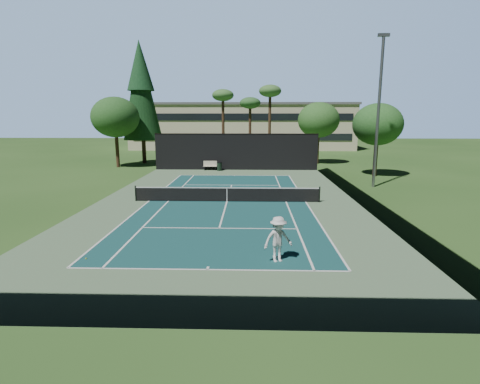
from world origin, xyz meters
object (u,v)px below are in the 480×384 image
at_px(tennis_ball_b, 228,197).
at_px(tennis_ball_d, 160,190).
at_px(tennis_net, 227,194).
at_px(tennis_ball_c, 243,194).
at_px(player, 278,239).
at_px(park_bench, 210,165).
at_px(trash_bin, 219,166).
at_px(tennis_ball_a, 86,259).

distance_m(tennis_ball_b, tennis_ball_d, 6.04).
relative_size(tennis_net, tennis_ball_c, 198.41).
height_order(player, tennis_ball_b, player).
bearing_deg(tennis_net, park_bench, 100.34).
relative_size(tennis_net, park_bench, 8.60).
bearing_deg(trash_bin, tennis_ball_a, -97.28).
bearing_deg(tennis_net, tennis_ball_c, 66.32).
height_order(player, tennis_ball_c, player).
xyz_separation_m(tennis_ball_d, trash_bin, (3.82, 11.53, 0.44)).
distance_m(tennis_net, tennis_ball_c, 2.77).
xyz_separation_m(tennis_net, tennis_ball_d, (-5.63, 3.77, -0.52)).
relative_size(tennis_net, tennis_ball_d, 187.55).
bearing_deg(tennis_ball_c, trash_bin, 102.76).
bearing_deg(trash_bin, player, -80.07).
bearing_deg(tennis_ball_b, tennis_ball_a, -112.40).
height_order(tennis_net, tennis_ball_a, tennis_net).
xyz_separation_m(tennis_ball_b, tennis_ball_c, (1.12, 0.96, -0.00)).
bearing_deg(tennis_ball_d, player, -60.19).
height_order(tennis_net, tennis_ball_c, tennis_net).
bearing_deg(tennis_ball_b, park_bench, 101.32).
bearing_deg(tennis_ball_b, tennis_ball_d, 158.14).
bearing_deg(tennis_ball_c, player, -82.83).
xyz_separation_m(park_bench, trash_bin, (1.06, -0.43, -0.07)).
xyz_separation_m(player, tennis_ball_a, (-7.94, -0.03, -0.91)).
bearing_deg(player, park_bench, 82.55).
bearing_deg(tennis_ball_b, tennis_net, -88.95).
height_order(tennis_ball_a, tennis_ball_b, same).
xyz_separation_m(tennis_ball_c, park_bench, (-3.96, 13.24, 0.51)).
distance_m(tennis_net, trash_bin, 15.41).
relative_size(tennis_ball_d, park_bench, 0.05).
height_order(tennis_net, trash_bin, tennis_net).
bearing_deg(tennis_net, tennis_ball_b, 91.05).
height_order(tennis_ball_b, trash_bin, trash_bin).
bearing_deg(tennis_ball_a, tennis_ball_b, 67.60).
xyz_separation_m(tennis_net, player, (2.78, -10.91, 0.39)).
height_order(tennis_net, park_bench, tennis_net).
bearing_deg(tennis_ball_d, trash_bin, 71.65).
relative_size(tennis_ball_a, tennis_ball_c, 1.08).
relative_size(tennis_net, tennis_ball_a, 184.00).
xyz_separation_m(player, tennis_ball_b, (-2.81, 12.43, -0.91)).
bearing_deg(tennis_net, tennis_ball_a, -115.27).
bearing_deg(tennis_ball_d, park_bench, 77.00).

